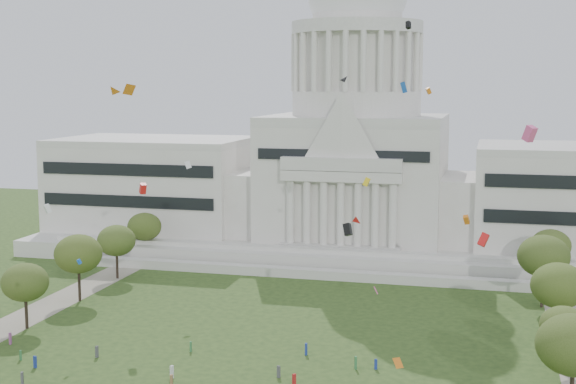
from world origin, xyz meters
TOP-DOWN VIEW (x-y plane):
  - capitol at (0.00, 113.59)m, footprint 160.00×64.50m
  - row_tree_r_2 at (44.17, 17.44)m, footprint 9.55×9.55m
  - row_tree_l_3 at (-44.09, 33.92)m, footprint 8.12×8.12m
  - row_tree_r_3 at (44.40, 34.48)m, footprint 7.01×7.01m
  - row_tree_l_4 at (-44.08, 52.42)m, footprint 9.29×9.29m
  - row_tree_r_4 at (44.76, 50.04)m, footprint 9.19×9.19m
  - row_tree_l_5 at (-45.22, 71.01)m, footprint 8.33×8.33m
  - row_tree_r_5 at (43.49, 70.19)m, footprint 9.82×9.82m
  - row_tree_l_6 at (-46.87, 89.14)m, footprint 8.19×8.19m
  - row_tree_r_6 at (45.96, 88.13)m, footprint 8.42×8.42m
  - distant_crowd at (-13.85, 14.78)m, footprint 62.79×38.27m
  - kite_swarm at (0.04, 10.41)m, footprint 81.50×102.84m

SIDE VIEW (x-z plane):
  - distant_crowd at x=-13.85m, z-range -0.08..1.87m
  - row_tree_r_3 at x=44.40m, z-range 2.09..12.07m
  - row_tree_l_3 at x=-44.09m, z-range 2.43..13.98m
  - row_tree_l_6 at x=-46.87m, z-range 2.45..14.09m
  - row_tree_l_5 at x=-45.22m, z-range 2.49..14.34m
  - row_tree_r_6 at x=45.96m, z-range 2.52..14.49m
  - row_tree_r_4 at x=44.76m, z-range 2.76..15.82m
  - row_tree_l_4 at x=-44.08m, z-range 2.79..16.00m
  - row_tree_r_2 at x=44.17m, z-range 2.87..16.45m
  - row_tree_r_5 at x=43.49m, z-range 2.95..16.91m
  - capitol at x=0.00m, z-range -23.35..67.95m
  - kite_swarm at x=0.04m, z-range 0.02..53.69m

